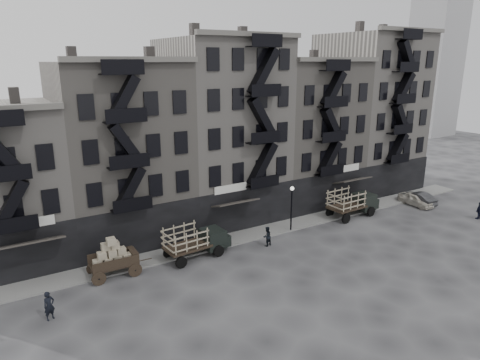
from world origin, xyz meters
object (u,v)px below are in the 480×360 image
stake_truck_west (196,239)px  policeman (479,211)px  stake_truck_east (353,201)px  car_far (417,198)px  pedestrian_mid (267,236)px  car_east (416,199)px  wagon (111,254)px  pedestrian_west (49,306)px

stake_truck_west → policeman: 28.34m
stake_truck_east → policeman: 12.37m
stake_truck_west → stake_truck_east: size_ratio=0.96×
car_far → policeman: size_ratio=2.39×
pedestrian_mid → stake_truck_east: bearing=176.0°
car_east → policeman: size_ratio=2.23×
pedestrian_mid → policeman: bearing=154.0°
stake_truck_east → policeman: (10.11, -7.09, -0.76)m
stake_truck_west → car_far: (26.19, -0.72, -0.85)m
wagon → pedestrian_west: wagon is taller
car_far → policeman: (1.31, -6.09, 0.19)m
stake_truck_east → pedestrian_mid: bearing=-174.9°
wagon → stake_truck_east: size_ratio=0.62×
car_far → stake_truck_west: bearing=2.9°
stake_truck_west → pedestrian_mid: (6.02, -1.19, -0.69)m
wagon → pedestrian_west: bearing=-142.5°
stake_truck_east → car_east: (8.29, -1.21, -0.97)m
policeman → car_far: bearing=-76.2°
stake_truck_east → pedestrian_west: (-28.64, -3.46, -0.72)m
stake_truck_east → car_east: 8.44m
wagon → car_east: (32.22, -1.20, -1.06)m
stake_truck_west → car_far: bearing=-6.4°
car_far → pedestrian_west: size_ratio=2.29×
car_far → pedestrian_west: (-37.43, -2.47, 0.22)m
stake_truck_west → car_east: size_ratio=1.41×
policeman → stake_truck_west: bearing=-12.3°
stake_truck_east → car_east: bearing=-10.6°
wagon → pedestrian_west: (-4.72, -3.45, -0.81)m
car_east → pedestrian_west: bearing=-175.1°
wagon → pedestrian_west: 5.90m
wagon → stake_truck_east: 23.93m
wagon → stake_truck_east: wagon is taller
pedestrian_west → wagon: bearing=16.0°
stake_truck_east → car_far: size_ratio=1.38×
car_east → car_far: car_far is taller
pedestrian_west → policeman: pedestrian_west is taller
stake_truck_west → pedestrian_west: 11.70m
car_east → car_far: bearing=24.9°
pedestrian_west → car_east: bearing=-16.7°
stake_truck_west → policeman: size_ratio=3.15×
pedestrian_mid → wagon: bearing=-18.0°
stake_truck_east → policeman: size_ratio=3.30×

